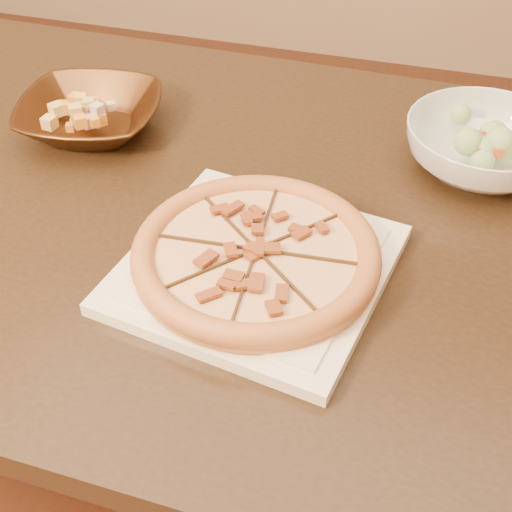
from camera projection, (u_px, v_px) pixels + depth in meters
The scene contains 8 objects.
floor at pixel (187, 456), 1.58m from camera, with size 4.00×4.00×0.02m, color #492316.
dining_table at pixel (215, 252), 1.09m from camera, with size 1.45×0.95×0.75m.
plate at pixel (256, 268), 0.90m from camera, with size 0.36×0.36×0.02m.
pizza at pixel (256, 254), 0.88m from camera, with size 0.31×0.31×0.03m.
bronze_bowl at pixel (91, 116), 1.14m from camera, with size 0.22×0.22×0.06m, color #4D2C15.
mixed_dish at pixel (86, 92), 1.12m from camera, with size 0.10×0.11×0.03m.
salad_bowl at pixel (484, 147), 1.06m from camera, with size 0.24×0.24×0.07m, color silver.
salad at pixel (490, 115), 1.02m from camera, with size 0.10×0.11×0.04m.
Camera 1 is at (0.39, -0.81, 1.37)m, focal length 50.00 mm.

